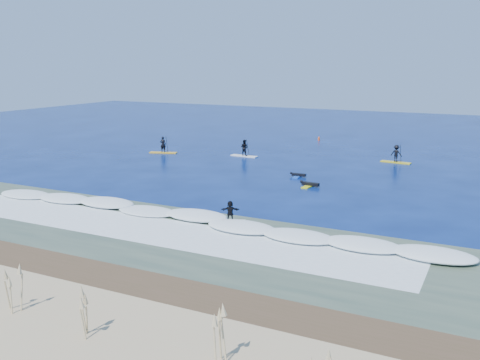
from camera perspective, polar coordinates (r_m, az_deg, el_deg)
The scene contains 12 objects.
ground at distance 46.41m, azimuth 0.28°, elevation -0.98°, with size 160.00×160.00×0.00m, color #031446.
wet_sand_strip at distance 29.58m, azimuth -18.71°, elevation -9.68°, with size 90.00×5.00×0.08m, color #483821.
shallow_water at distance 34.87m, azimuth -9.98°, elevation -5.78°, with size 90.00×13.00×0.01m, color #324437.
breaking_wave at distance 38.00m, azimuth -6.40°, elevation -4.13°, with size 40.00×6.00×0.30m, color white.
whitewater at distance 35.64m, azimuth -9.02°, elevation -5.35°, with size 34.00×5.00×0.02m, color silver.
sup_paddler_left at distance 65.36m, azimuth -8.21°, elevation 3.50°, with size 3.43×1.80×2.34m.
sup_paddler_center at distance 62.34m, azimuth 0.45°, elevation 3.31°, with size 3.31×1.01×2.30m.
sup_paddler_right at distance 60.85m, azimuth 16.32°, elevation 2.61°, with size 3.32×1.17×2.28m.
prone_paddler_near at distance 47.83m, azimuth 7.42°, elevation -0.48°, with size 1.82×2.32×0.48m.
prone_paddler_far at distance 51.66m, azimuth 6.20°, elevation 0.50°, with size 1.60×2.03×0.42m.
wave_surfer at distance 36.33m, azimuth -1.05°, elevation -3.45°, with size 2.12×1.39×1.50m.
marker_buoy at distance 75.84m, azimuth 8.42°, elevation 4.39°, with size 0.27×0.27×0.64m.
Camera 1 is at (19.91, -40.50, 10.85)m, focal length 40.00 mm.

